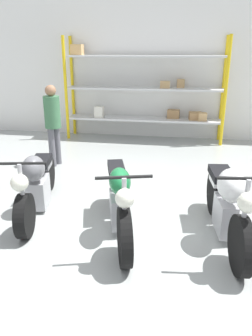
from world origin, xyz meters
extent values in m
plane|color=#9EA3A0|center=(0.00, 0.00, 0.00)|extent=(30.00, 30.00, 0.00)
cube|color=white|center=(0.00, 5.04, 1.80)|extent=(30.00, 0.08, 3.60)
cylinder|color=yellow|center=(-2.28, 4.40, 1.31)|extent=(0.08, 0.08, 2.62)
cylinder|color=yellow|center=(1.74, 4.40, 1.31)|extent=(0.08, 0.08, 2.62)
cylinder|color=yellow|center=(-2.28, 4.95, 1.31)|extent=(0.08, 0.08, 2.62)
cylinder|color=yellow|center=(1.74, 4.95, 1.31)|extent=(0.08, 0.08, 2.62)
cube|color=silver|center=(-0.27, 4.67, 0.54)|extent=(4.02, 0.55, 0.05)
cube|color=silver|center=(-0.27, 4.67, 1.33)|extent=(4.02, 0.55, 0.05)
cube|color=silver|center=(-0.27, 4.67, 2.12)|extent=(4.02, 0.55, 0.05)
cube|color=tan|center=(0.66, 4.85, 1.46)|extent=(0.20, 0.21, 0.21)
cube|color=tan|center=(1.26, 4.61, 0.67)|extent=(0.22, 0.20, 0.20)
cube|color=silver|center=(-1.44, 4.56, 0.72)|extent=(0.23, 0.22, 0.30)
cube|color=tan|center=(0.27, 4.67, 1.45)|extent=(0.26, 0.22, 0.17)
cube|color=#A87F51|center=(1.09, 4.70, 0.67)|extent=(0.35, 0.32, 0.19)
cube|color=#A87F51|center=(0.52, 4.79, 0.68)|extent=(0.32, 0.24, 0.22)
cube|color=tan|center=(-2.02, 4.73, 2.28)|extent=(0.33, 0.23, 0.26)
cylinder|color=black|center=(-1.16, -0.47, 0.29)|extent=(0.26, 0.60, 0.58)
cylinder|color=black|center=(-1.48, 1.04, 0.29)|extent=(0.26, 0.60, 0.58)
cube|color=#ADADB2|center=(-1.33, 0.34, 0.26)|extent=(0.36, 0.55, 0.42)
ellipsoid|color=slate|center=(-1.30, 0.17, 0.69)|extent=(0.40, 0.48, 0.38)
cube|color=black|center=(-1.40, 0.66, 0.64)|extent=(0.37, 0.58, 0.10)
cube|color=slate|center=(-1.42, 0.78, 0.55)|extent=(0.30, 0.42, 0.12)
cylinder|color=#ADADB2|center=(-1.17, -0.45, 0.63)|extent=(0.06, 0.06, 0.69)
sphere|color=silver|center=(-1.15, -0.51, 0.77)|extent=(0.22, 0.22, 0.22)
cylinder|color=black|center=(-1.17, -0.42, 0.98)|extent=(0.64, 0.17, 0.04)
cylinder|color=black|center=(0.19, -0.82, 0.34)|extent=(0.30, 0.69, 0.68)
cylinder|color=black|center=(-0.18, 0.51, 0.34)|extent=(0.30, 0.69, 0.68)
cube|color=#ADADB2|center=(-0.01, -0.11, 0.30)|extent=(0.35, 0.53, 0.41)
ellipsoid|color=#196B38|center=(0.04, -0.27, 0.77)|extent=(0.39, 0.55, 0.31)
cube|color=black|center=(-0.11, 0.26, 0.72)|extent=(0.37, 0.61, 0.10)
cube|color=#196B38|center=(-0.12, 0.28, 0.63)|extent=(0.29, 0.44, 0.12)
cylinder|color=#ADADB2|center=(0.19, -0.80, 0.68)|extent=(0.06, 0.06, 0.69)
sphere|color=silver|center=(0.21, -0.87, 0.83)|extent=(0.21, 0.21, 0.21)
cylinder|color=black|center=(0.18, -0.77, 1.03)|extent=(0.59, 0.20, 0.04)
cylinder|color=black|center=(1.43, -0.77, 0.33)|extent=(0.18, 0.67, 0.66)
cylinder|color=black|center=(1.28, 0.60, 0.33)|extent=(0.18, 0.67, 0.66)
cube|color=#ADADB2|center=(1.35, -0.04, 0.30)|extent=(0.25, 0.54, 0.44)
ellipsoid|color=silver|center=(1.37, -0.21, 0.78)|extent=(0.39, 0.55, 0.39)
cube|color=black|center=(1.31, 0.33, 0.72)|extent=(0.33, 0.55, 0.10)
cube|color=silver|center=(1.30, 0.36, 0.63)|extent=(0.27, 0.39, 0.12)
cylinder|color=#ADADB2|center=(1.43, -0.75, 0.70)|extent=(0.06, 0.06, 0.74)
sphere|color=silver|center=(1.44, -0.82, 0.86)|extent=(0.22, 0.22, 0.22)
cylinder|color=black|center=(1.43, -0.72, 1.08)|extent=(0.61, 0.10, 0.04)
cylinder|color=#595960|center=(-1.79, 2.35, 0.40)|extent=(0.13, 0.13, 0.80)
cylinder|color=#595960|center=(-1.84, 2.17, 0.40)|extent=(0.13, 0.13, 0.80)
cylinder|color=#3F724C|center=(-1.81, 2.26, 1.11)|extent=(0.39, 0.39, 0.63)
sphere|color=#9E7051|center=(-1.81, 2.26, 1.53)|extent=(0.22, 0.22, 0.22)
camera|label=1|loc=(0.74, -3.90, 2.28)|focal=35.00mm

